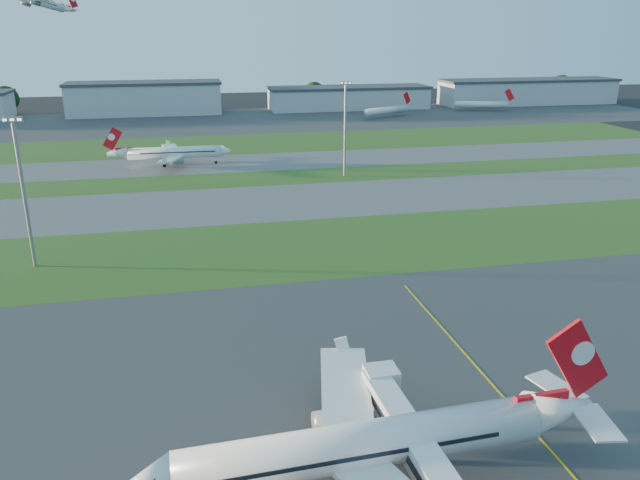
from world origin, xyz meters
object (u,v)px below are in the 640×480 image
object	(u,v)px
mini_jet_far	(482,104)
jet_bridge	(422,458)
airliner_parked	(367,446)
light_mast_west	(22,184)
light_mast_centre	(345,123)
airliner_taxiing	(174,153)
mini_jet_near	(387,110)

from	to	relation	value
mini_jet_far	jet_bridge	bearing A→B (deg)	-100.02
airliner_parked	mini_jet_far	distance (m)	278.39
light_mast_west	light_mast_centre	size ratio (longest dim) A/B	1.00
jet_bridge	airliner_taxiing	bearing A→B (deg)	98.32
jet_bridge	airliner_parked	world-z (taller)	airliner_parked
airliner_parked	light_mast_west	xyz separation A→B (m)	(-40.81, 65.25, 10.32)
airliner_taxiing	mini_jet_near	bearing A→B (deg)	-136.27
airliner_parked	jet_bridge	bearing A→B (deg)	-26.57
light_mast_west	light_mast_centre	bearing A→B (deg)	38.66
light_mast_centre	airliner_parked	bearing A→B (deg)	-103.53
airliner_taxiing	mini_jet_far	bearing A→B (deg)	-144.98
jet_bridge	light_mast_west	size ratio (longest dim) A/B	1.04
jet_bridge	light_mast_centre	xyz separation A→B (m)	(24.81, 123.24, 10.81)
mini_jet_near	light_mast_west	xyz separation A→B (m)	(-119.19, -168.16, 11.53)
jet_bridge	light_mast_centre	distance (m)	126.17
jet_bridge	mini_jet_near	xyz separation A→B (m)	(74.00, 235.39, -0.73)
mini_jet_near	light_mast_centre	world-z (taller)	light_mast_centre
mini_jet_near	mini_jet_far	size ratio (longest dim) A/B	0.94
light_mast_west	airliner_taxiing	bearing A→B (deg)	73.76
airliner_parked	mini_jet_near	size ratio (longest dim) A/B	1.56
mini_jet_far	light_mast_centre	world-z (taller)	light_mast_centre
mini_jet_near	light_mast_west	distance (m)	206.43
airliner_taxiing	light_mast_west	bearing A→B (deg)	75.10
airliner_parked	light_mast_west	distance (m)	77.66
airliner_taxiing	light_mast_west	distance (m)	84.93
mini_jet_far	airliner_taxiing	bearing A→B (deg)	-129.11
mini_jet_near	mini_jet_far	bearing A→B (deg)	-14.26
mini_jet_far	light_mast_centre	distance (m)	161.28
light_mast_centre	mini_jet_near	bearing A→B (deg)	66.32
airliner_taxiing	mini_jet_near	world-z (taller)	airliner_taxiing
jet_bridge	light_mast_west	bearing A→B (deg)	123.91
airliner_taxiing	light_mast_west	world-z (taller)	light_mast_west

